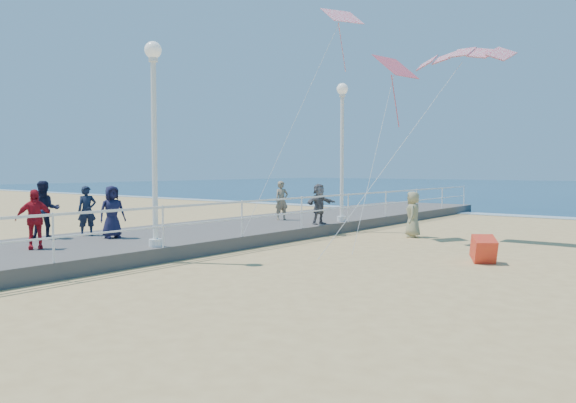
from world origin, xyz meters
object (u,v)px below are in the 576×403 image
Objects in this scene: lamp_post_mid at (154,122)px; beach_walker_c at (413,214)px; spectator_5 at (319,204)px; spectator_0 at (87,211)px; lamp_post_far at (342,137)px; spectator_3 at (34,219)px; box_kite at (484,252)px; spectator_4 at (112,212)px; spectator_6 at (282,201)px; spectator_7 at (45,210)px.

lamp_post_mid is 9.95m from beach_walker_c.
spectator_5 is 3.40m from beach_walker_c.
lamp_post_mid reaches higher than spectator_0.
spectator_3 is at bearing -100.56° from lamp_post_far.
box_kite is (6.91, -2.44, -0.85)m from spectator_5.
spectator_4 is at bearing -106.01° from lamp_post_far.
spectator_3 is at bearing -127.34° from spectator_0.
box_kite is at bearing -29.64° from lamp_post_far.
spectator_4 is 1.00× the size of spectator_6.
beach_walker_c is at bearing -54.03° from spectator_6.
spectator_6 is 9.06m from spectator_7.
spectator_5 is 0.89× the size of spectator_7.
spectator_0 is at bearing -61.23° from beach_walker_c.
spectator_7 reaches higher than spectator_4.
spectator_6 is 2.58× the size of box_kite.
lamp_post_far is at bearing -113.14° from beach_walker_c.
spectator_7 is 2.82× the size of box_kite.
spectator_5 is 2.20m from spectator_6.
spectator_3 is 2.29m from spectator_7.
spectator_3 is 0.98× the size of spectator_6.
lamp_post_far reaches higher than spectator_0.
spectator_3 is (-2.08, -11.18, -2.50)m from lamp_post_far.
spectator_6 is at bearing 13.94° from spectator_4.
lamp_post_mid reaches higher than spectator_5.
beach_walker_c is at bearing -16.57° from spectator_0.
lamp_post_mid is 3.15× the size of spectator_7.
lamp_post_mid is at bearing -42.39° from beach_walker_c.
spectator_3 is 11.56m from box_kite.
spectator_3 is 0.98× the size of spectator_4.
spectator_5 is at bearing 90.38° from lamp_post_mid.
spectator_0 is at bearing 110.60° from spectator_4.
box_kite is at bearing -22.56° from spectator_3.
spectator_7 is at bearing 174.42° from box_kite.
spectator_3 is 12.32m from beach_walker_c.
lamp_post_mid is 9.00m from lamp_post_far.
spectator_5 is 7.37m from box_kite.
lamp_post_mid is 8.87× the size of box_kite.
beach_walker_c is (5.05, 11.23, -0.34)m from spectator_3.
spectator_5 is (2.03, 9.71, -0.01)m from spectator_3.
box_kite is at bearing -47.19° from spectator_4.
lamp_post_far reaches higher than spectator_7.
spectator_0 is 0.90× the size of spectator_7.
lamp_post_far is 3.46m from spectator_6.
lamp_post_far is at bearing 17.74° from spectator_3.
lamp_post_far reaches higher than spectator_6.
beach_walker_c is (6.61, 8.77, -0.34)m from spectator_0.
lamp_post_mid is 3.43× the size of spectator_4.
spectator_6 is at bearing 28.95° from spectator_3.
lamp_post_mid is 3.49× the size of spectator_0.
beach_walker_c is at bearing 71.85° from lamp_post_mid.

